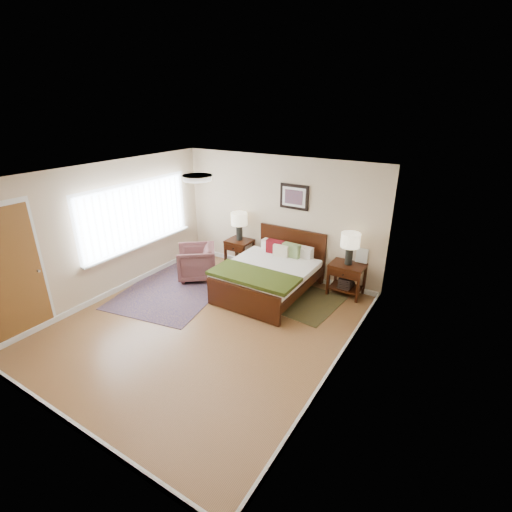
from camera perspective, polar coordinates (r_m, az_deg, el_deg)
name	(u,v)px	position (r m, az deg, el deg)	size (l,w,h in m)	color
floor	(206,325)	(6.39, -7.67, -10.41)	(5.00, 5.00, 0.00)	#915D37
back_wall	(279,217)	(7.77, 3.52, 6.05)	(4.50, 0.04, 2.50)	#CCB694
front_wall	(46,336)	(4.43, -29.63, -10.70)	(4.50, 0.04, 2.50)	#CCB694
left_wall	(107,231)	(7.39, -21.93, 3.53)	(0.04, 5.00, 2.50)	#CCB694
right_wall	(341,292)	(4.80, 12.99, -5.48)	(0.04, 5.00, 2.50)	#CCB694
ceiling	(197,175)	(5.46, -9.06, 12.18)	(4.50, 5.00, 0.02)	white
window	(138,216)	(7.72, -17.74, 5.88)	(0.11, 2.72, 1.32)	silver
door	(11,275)	(6.63, -33.49, -2.49)	(0.06, 1.00, 2.18)	silver
ceil_fixture	(197,178)	(5.46, -9.04, 11.82)	(0.44, 0.44, 0.08)	white
bed	(270,270)	(7.10, 2.19, -2.19)	(1.61, 1.94, 1.04)	#361708
wall_art	(294,197)	(7.47, 5.89, 9.03)	(0.62, 0.05, 0.50)	black
nightstand_left	(239,245)	(8.22, -2.63, 1.63)	(0.54, 0.49, 0.64)	#361708
nightstand_right	(347,277)	(7.29, 13.75, -3.08)	(0.64, 0.48, 0.63)	#361708
lamp_left	(239,221)	(8.05, -2.61, 5.38)	(0.35, 0.35, 0.61)	black
lamp_right	(350,243)	(7.03, 14.30, 2.00)	(0.35, 0.35, 0.61)	black
armchair	(196,262)	(7.86, -9.15, -0.95)	(0.75, 0.78, 0.71)	brown
rug_persian	(176,288)	(7.65, -12.14, -4.76)	(1.78, 2.51, 0.01)	#0C113F
rug_navy	(312,304)	(6.97, 8.62, -7.37)	(0.86, 1.29, 0.01)	black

